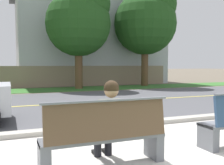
% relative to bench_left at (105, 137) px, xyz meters
% --- Properties ---
extents(ground_plane, '(140.00, 140.00, 0.00)m').
position_rel_bench_left_xyz_m(ground_plane, '(1.38, 7.78, -0.46)').
color(ground_plane, '#665B4C').
extents(sidewalk_pavement, '(44.00, 3.60, 0.01)m').
position_rel_bench_left_xyz_m(sidewalk_pavement, '(1.38, 0.18, -0.45)').
color(sidewalk_pavement, beige).
rests_on(sidewalk_pavement, ground_plane).
extents(curb_edge, '(44.00, 0.30, 0.11)m').
position_rel_bench_left_xyz_m(curb_edge, '(1.38, 2.13, -0.40)').
color(curb_edge, '#ADA89E').
rests_on(curb_edge, ground_plane).
extents(street_asphalt, '(52.00, 8.00, 0.01)m').
position_rel_bench_left_xyz_m(street_asphalt, '(1.38, 6.28, -0.45)').
color(street_asphalt, '#515156').
rests_on(street_asphalt, ground_plane).
extents(road_centre_line, '(48.00, 0.14, 0.01)m').
position_rel_bench_left_xyz_m(road_centre_line, '(1.38, 6.28, -0.45)').
color(road_centre_line, '#E0CC4C').
rests_on(road_centre_line, ground_plane).
extents(far_verge_grass, '(48.00, 2.80, 0.02)m').
position_rel_bench_left_xyz_m(far_verge_grass, '(1.38, 12.10, -0.45)').
color(far_verge_grass, '#38702D').
rests_on(far_verge_grass, ground_plane).
extents(bench_left, '(1.82, 0.48, 1.01)m').
position_rel_bench_left_xyz_m(bench_left, '(0.00, 0.00, 0.00)').
color(bench_left, slate).
rests_on(bench_left, ground_plane).
extents(seated_person_olive, '(0.52, 0.68, 1.25)m').
position_rel_bench_left_xyz_m(seated_person_olive, '(0.13, 0.17, 0.22)').
color(seated_person_olive, black).
rests_on(seated_person_olive, ground_plane).
extents(shade_tree_left, '(3.98, 3.98, 6.57)m').
position_rel_bench_left_xyz_m(shade_tree_left, '(2.92, 12.18, 3.81)').
color(shade_tree_left, brown).
rests_on(shade_tree_left, ground_plane).
extents(shade_tree_centre, '(4.34, 4.34, 7.16)m').
position_rel_bench_left_xyz_m(shade_tree_centre, '(7.81, 12.68, 4.19)').
color(shade_tree_centre, brown).
rests_on(shade_tree_centre, ground_plane).
extents(garden_wall, '(13.00, 0.36, 1.40)m').
position_rel_bench_left_xyz_m(garden_wall, '(3.59, 14.33, 0.24)').
color(garden_wall, gray).
rests_on(garden_wall, ground_plane).
extents(house_across_street, '(12.12, 6.91, 7.30)m').
position_rel_bench_left_xyz_m(house_across_street, '(5.03, 17.53, 3.24)').
color(house_across_street, '#B7BCC1').
rests_on(house_across_street, ground_plane).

